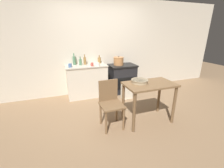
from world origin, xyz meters
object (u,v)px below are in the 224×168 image
object	(u,v)px
bottle_mid_left	(99,60)
work_table	(149,91)
bottle_far_left	(85,61)
stove	(122,78)
cup_center_right	(70,65)
bottle_center_left	(80,62)
cup_mid_right	(92,64)
chair	(110,102)
flour_sack	(127,91)
stock_pot	(119,61)
cup_center	(98,64)
bottle_left	(74,60)
mixing_bowl_large	(140,81)

from	to	relation	value
bottle_mid_left	work_table	bearing A→B (deg)	-74.36
bottle_far_left	bottle_mid_left	distance (m)	0.41
stove	cup_center_right	size ratio (longest dim) A/B	9.02
bottle_center_left	cup_mid_right	bearing A→B (deg)	-40.58
chair	bottle_mid_left	xyz separation A→B (m)	(0.25, 1.66, 0.47)
flour_sack	stock_pot	xyz separation A→B (m)	(-0.04, 0.51, 0.72)
flour_sack	cup_center	distance (m)	1.04
cup_mid_right	flour_sack	bearing A→B (deg)	-23.52
bottle_left	cup_mid_right	xyz separation A→B (m)	(0.40, -0.32, -0.07)
work_table	bottle_center_left	distance (m)	2.00
flour_sack	bottle_far_left	world-z (taller)	bottle_far_left
stock_pot	bottle_center_left	size ratio (longest dim) A/B	1.29
stove	mixing_bowl_large	xyz separation A→B (m)	(-0.30, -1.51, 0.42)
chair	cup_mid_right	distance (m)	1.44
stove	bottle_far_left	size ratio (longest dim) A/B	3.02
stove	bottle_left	xyz separation A→B (m)	(-1.30, 0.19, 0.57)
bottle_mid_left	bottle_far_left	bearing A→B (deg)	-174.24
chair	stove	bearing A→B (deg)	58.77
cup_mid_right	work_table	bearing A→B (deg)	-62.57
bottle_left	cup_center_right	distance (m)	0.30
work_table	chair	distance (m)	0.77
cup_center_right	cup_center	bearing A→B (deg)	-5.68
flour_sack	chair	bearing A→B (deg)	-128.63
bottle_left	cup_mid_right	size ratio (longest dim) A/B	3.33
bottle_mid_left	cup_center_right	world-z (taller)	bottle_mid_left
stove	cup_center	xyz separation A→B (m)	(-0.75, -0.14, 0.50)
flour_sack	bottle_mid_left	distance (m)	1.14
work_table	chair	xyz separation A→B (m)	(-0.74, 0.10, -0.16)
bottle_center_left	cup_mid_right	size ratio (longest dim) A/B	2.49
work_table	cup_center_right	xyz separation A→B (m)	(-1.30, 1.53, 0.27)
stove	bottle_mid_left	size ratio (longest dim) A/B	3.64
work_table	bottle_left	size ratio (longest dim) A/B	3.17
stove	bottle_mid_left	xyz separation A→B (m)	(-0.63, 0.15, 0.54)
cup_center	cup_mid_right	size ratio (longest dim) A/B	0.98
bottle_mid_left	stove	bearing A→B (deg)	-13.76
chair	bottle_far_left	distance (m)	1.70
bottle_mid_left	bottle_center_left	bearing A→B (deg)	-172.72
chair	flour_sack	size ratio (longest dim) A/B	2.24
mixing_bowl_large	bottle_left	size ratio (longest dim) A/B	1.07
bottle_center_left	work_table	bearing A→B (deg)	-58.88
work_table	mixing_bowl_large	distance (m)	0.27
stove	bottle_center_left	bearing A→B (deg)	175.72
cup_center_right	stove	bearing A→B (deg)	3.01
chair	cup_mid_right	world-z (taller)	cup_mid_right
chair	cup_center	xyz separation A→B (m)	(0.13, 1.36, 0.42)
mixing_bowl_large	cup_center	xyz separation A→B (m)	(-0.45, 1.36, 0.08)
flour_sack	stock_pot	size ratio (longest dim) A/B	1.36
flour_sack	bottle_left	bearing A→B (deg)	151.11
bottle_mid_left	cup_center_right	xyz separation A→B (m)	(-0.81, -0.23, -0.04)
stove	bottle_far_left	bearing A→B (deg)	173.79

